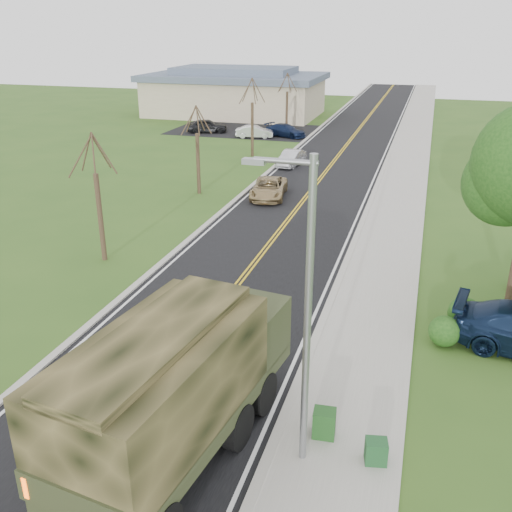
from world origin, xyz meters
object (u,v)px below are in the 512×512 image
at_px(sedan_silver, 291,158).
at_px(utility_box_near, 324,423).
at_px(military_truck, 176,380).
at_px(utility_box_far, 376,451).
at_px(suv_champagne, 269,188).

height_order(sedan_silver, utility_box_near, sedan_silver).
xyz_separation_m(military_truck, utility_box_far, (4.92, 1.10, -1.89)).
bearing_deg(utility_box_far, utility_box_near, 145.75).
height_order(suv_champagne, utility_box_near, suv_champagne).
distance_m(utility_box_near, utility_box_far, 1.58).
bearing_deg(utility_box_far, sedan_silver, 96.00).
distance_m(suv_champagne, sedan_silver, 9.07).
relative_size(suv_champagne, utility_box_far, 6.91).
relative_size(military_truck, suv_champagne, 1.87).
distance_m(military_truck, utility_box_far, 5.38).
bearing_deg(utility_box_near, sedan_silver, 100.37).
relative_size(suv_champagne, utility_box_near, 5.62).
relative_size(military_truck, sedan_silver, 2.26).
bearing_deg(sedan_silver, utility_box_near, -67.63).
distance_m(military_truck, utility_box_near, 4.27).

